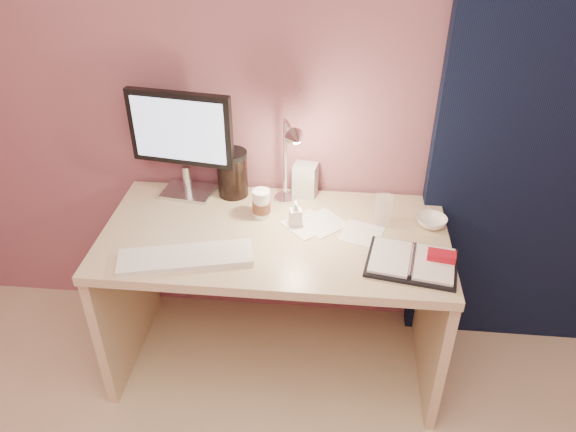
# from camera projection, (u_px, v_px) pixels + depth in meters

# --- Properties ---
(room) EXTENTS (3.50, 3.50, 3.50)m
(room) POSITION_uv_depth(u_px,v_px,m) (521.00, 118.00, 2.22)
(room) COLOR #C6B28E
(room) RESTS_ON ground
(desk) EXTENTS (1.40, 0.70, 0.73)m
(desk) POSITION_uv_depth(u_px,v_px,m) (277.00, 265.00, 2.45)
(desk) COLOR beige
(desk) RESTS_ON ground
(monitor) EXTENTS (0.45, 0.19, 0.48)m
(monitor) POSITION_uv_depth(u_px,v_px,m) (182.00, 135.00, 2.36)
(monitor) COLOR silver
(monitor) RESTS_ON desk
(keyboard) EXTENTS (0.53, 0.27, 0.02)m
(keyboard) POSITION_uv_depth(u_px,v_px,m) (186.00, 257.00, 2.12)
(keyboard) COLOR silver
(keyboard) RESTS_ON desk
(planner) EXTENTS (0.37, 0.30, 0.05)m
(planner) POSITION_uv_depth(u_px,v_px,m) (414.00, 261.00, 2.09)
(planner) COLOR black
(planner) RESTS_ON desk
(paper_a) EXTENTS (0.24, 0.24, 0.00)m
(paper_a) POSITION_uv_depth(u_px,v_px,m) (307.00, 224.00, 2.32)
(paper_a) COLOR white
(paper_a) RESTS_ON desk
(paper_b) EXTENTS (0.20, 0.20, 0.00)m
(paper_b) POSITION_uv_depth(u_px,v_px,m) (362.00, 234.00, 2.26)
(paper_b) COLOR white
(paper_b) RESTS_ON desk
(paper_c) EXTENTS (0.23, 0.23, 0.00)m
(paper_c) POSITION_uv_depth(u_px,v_px,m) (322.00, 223.00, 2.32)
(paper_c) COLOR white
(paper_c) RESTS_ON desk
(coffee_cup) EXTENTS (0.08, 0.08, 0.12)m
(coffee_cup) POSITION_uv_depth(u_px,v_px,m) (261.00, 204.00, 2.34)
(coffee_cup) COLOR white
(coffee_cup) RESTS_ON desk
(clear_cup) EXTENTS (0.07, 0.07, 0.13)m
(clear_cup) POSITION_uv_depth(u_px,v_px,m) (383.00, 210.00, 2.29)
(clear_cup) COLOR white
(clear_cup) RESTS_ON desk
(bowl) EXTENTS (0.14, 0.14, 0.04)m
(bowl) POSITION_uv_depth(u_px,v_px,m) (432.00, 222.00, 2.30)
(bowl) COLOR white
(bowl) RESTS_ON desk
(lotion_bottle) EXTENTS (0.06, 0.06, 0.11)m
(lotion_bottle) POSITION_uv_depth(u_px,v_px,m) (296.00, 213.00, 2.29)
(lotion_bottle) COLOR white
(lotion_bottle) RESTS_ON desk
(dark_jar) EXTENTS (0.13, 0.13, 0.19)m
(dark_jar) POSITION_uv_depth(u_px,v_px,m) (233.00, 176.00, 2.47)
(dark_jar) COLOR black
(dark_jar) RESTS_ON desk
(product_box) EXTENTS (0.11, 0.10, 0.15)m
(product_box) POSITION_uv_depth(u_px,v_px,m) (305.00, 180.00, 2.47)
(product_box) COLOR beige
(product_box) RESTS_ON desk
(desk_lamp) EXTENTS (0.15, 0.25, 0.41)m
(desk_lamp) POSITION_uv_depth(u_px,v_px,m) (274.00, 158.00, 2.26)
(desk_lamp) COLOR silver
(desk_lamp) RESTS_ON desk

